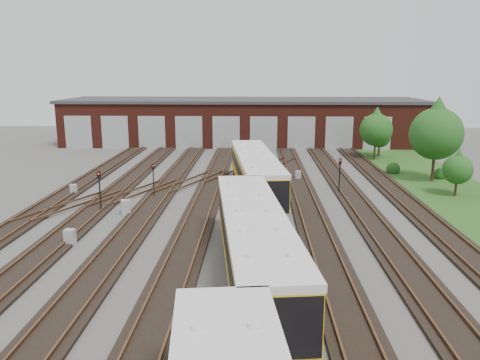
{
  "coord_description": "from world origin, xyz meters",
  "views": [
    {
      "loc": [
        2.09,
        -28.11,
        10.17
      ],
      "look_at": [
        0.83,
        7.05,
        2.0
      ],
      "focal_mm": 35.0,
      "sensor_mm": 36.0,
      "label": 1
    }
  ],
  "objects": [
    {
      "name": "signal_mast_1",
      "position": [
        -6.35,
        8.93,
        1.81
      ],
      "size": [
        0.25,
        0.24,
        2.84
      ],
      "rotation": [
        0.0,
        0.0,
        0.43
      ],
      "color": "black",
      "rests_on": "ground"
    },
    {
      "name": "ground",
      "position": [
        0.0,
        0.0,
        0.0
      ],
      "size": [
        120.0,
        120.0,
        0.0
      ],
      "primitive_type": "plane",
      "color": "#494744",
      "rests_on": "ground"
    },
    {
      "name": "metro_train",
      "position": [
        2.0,
        -6.67,
        2.02
      ],
      "size": [
        4.72,
        48.21,
        3.3
      ],
      "rotation": [
        0.0,
        0.0,
        0.12
      ],
      "color": "black",
      "rests_on": "ground"
    },
    {
      "name": "signal_mast_2",
      "position": [
        -0.16,
        16.86,
        1.78
      ],
      "size": [
        0.26,
        0.25,
        2.77
      ],
      "rotation": [
        0.0,
        0.0,
        0.33
      ],
      "color": "black",
      "rests_on": "ground"
    },
    {
      "name": "tree_0",
      "position": [
        16.0,
        26.78,
        4.02
      ],
      "size": [
        3.77,
        3.77,
        6.25
      ],
      "color": "#382119",
      "rests_on": "ground"
    },
    {
      "name": "signal_mast_0",
      "position": [
        -9.36,
        4.62,
        2.01
      ],
      "size": [
        0.28,
        0.26,
        3.12
      ],
      "rotation": [
        0.0,
        0.0,
        0.16
      ],
      "color": "black",
      "rests_on": "ground"
    },
    {
      "name": "relay_cabinet_1",
      "position": [
        -13.39,
        9.72,
        0.44
      ],
      "size": [
        0.54,
        0.45,
        0.87
      ],
      "primitive_type": "cube",
      "rotation": [
        0.0,
        0.0,
        0.03
      ],
      "color": "#9B9EA0",
      "rests_on": "ground"
    },
    {
      "name": "track_network",
      "position": [
        -0.17,
        0.59,
        0.11
      ],
      "size": [
        30.4,
        70.0,
        0.33
      ],
      "color": "black",
      "rests_on": "ground"
    },
    {
      "name": "tree_2",
      "position": [
        18.72,
        15.64,
        5.14
      ],
      "size": [
        4.83,
        4.83,
        8.0
      ],
      "color": "#382119",
      "rests_on": "ground"
    },
    {
      "name": "relay_cabinet_2",
      "position": [
        -7.37,
        4.22,
        0.55
      ],
      "size": [
        0.77,
        0.7,
        1.1
      ],
      "primitive_type": "cube",
      "rotation": [
        0.0,
        0.0,
        0.25
      ],
      "color": "#9B9EA0",
      "rests_on": "ground"
    },
    {
      "name": "relay_cabinet_3",
      "position": [
        0.66,
        18.92,
        0.57
      ],
      "size": [
        0.75,
        0.65,
        1.15
      ],
      "primitive_type": "cube",
      "rotation": [
        0.0,
        0.0,
        0.11
      ],
      "color": "#9B9EA0",
      "rests_on": "ground"
    },
    {
      "name": "relay_cabinet_0",
      "position": [
        -9.04,
        -2.05,
        0.5
      ],
      "size": [
        0.64,
        0.54,
        1.0
      ],
      "primitive_type": "cube",
      "rotation": [
        0.0,
        0.0,
        -0.08
      ],
      "color": "#9B9EA0",
      "rests_on": "ground"
    },
    {
      "name": "relay_cabinet_4",
      "position": [
        6.1,
        15.87,
        0.44
      ],
      "size": [
        0.55,
        0.46,
        0.89
      ],
      "primitive_type": "cube",
      "rotation": [
        0.0,
        0.0,
        -0.03
      ],
      "color": "#9B9EA0",
      "rests_on": "ground"
    },
    {
      "name": "tree_1",
      "position": [
        17.05,
        28.93,
        2.78
      ],
      "size": [
        2.61,
        2.61,
        4.33
      ],
      "color": "#382119",
      "rests_on": "ground"
    },
    {
      "name": "maintenance_shed",
      "position": [
        -0.01,
        39.97,
        3.2
      ],
      "size": [
        51.0,
        12.5,
        6.35
      ],
      "color": "#4F1C13",
      "rests_on": "ground"
    },
    {
      "name": "tree_3",
      "position": [
        18.71,
        10.28,
        2.58
      ],
      "size": [
        2.42,
        2.42,
        4.02
      ],
      "color": "#382119",
      "rests_on": "ground"
    },
    {
      "name": "signal_mast_3",
      "position": [
        9.17,
        10.97,
        1.95
      ],
      "size": [
        0.28,
        0.26,
        3.03
      ],
      "rotation": [
        0.0,
        0.0,
        -0.18
      ],
      "color": "black",
      "rests_on": "ground"
    },
    {
      "name": "bush_1",
      "position": [
        16.09,
        19.27,
        0.68
      ],
      "size": [
        1.36,
        1.36,
        1.36
      ],
      "primitive_type": "sphere",
      "color": "#144513",
      "rests_on": "ground"
    },
    {
      "name": "grass_verge",
      "position": [
        19.0,
        10.0,
        0.03
      ],
      "size": [
        8.0,
        55.0,
        0.05
      ],
      "primitive_type": "cube",
      "color": "#27501A",
      "rests_on": "ground"
    },
    {
      "name": "bush_2",
      "position": [
        19.93,
        16.86,
        0.62
      ],
      "size": [
        1.24,
        1.24,
        1.24
      ],
      "primitive_type": "sphere",
      "color": "#144513",
      "rests_on": "ground"
    }
  ]
}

